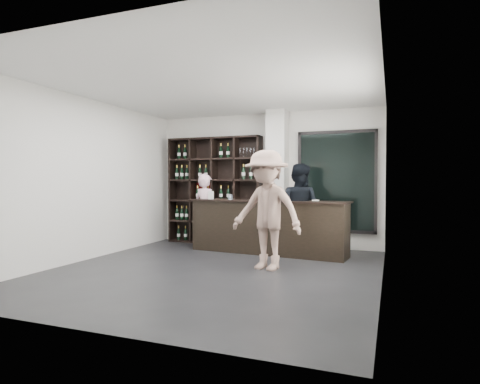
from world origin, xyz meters
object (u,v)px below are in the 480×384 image
at_px(tasting_counter, 267,227).
at_px(taster_black, 299,209).
at_px(taster_pink, 205,211).
at_px(customer, 267,210).
at_px(wine_shelf, 214,190).

bearing_deg(tasting_counter, taster_black, 15.21).
distance_m(tasting_counter, taster_pink, 1.49).
bearing_deg(customer, tasting_counter, 120.29).
distance_m(taster_pink, customer, 2.45).
bearing_deg(taster_pink, wine_shelf, -66.41).
bearing_deg(tasting_counter, wine_shelf, 157.23).
bearing_deg(taster_pink, customer, 157.81).
bearing_deg(customer, taster_pink, 153.02).
distance_m(tasting_counter, customer, 1.47).
bearing_deg(customer, taster_black, 95.94).
bearing_deg(taster_pink, taster_black, -165.47).
height_order(tasting_counter, customer, customer).
height_order(wine_shelf, taster_pink, wine_shelf).
relative_size(tasting_counter, taster_black, 1.81).
xyz_separation_m(wine_shelf, tasting_counter, (1.50, -0.82, -0.68)).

